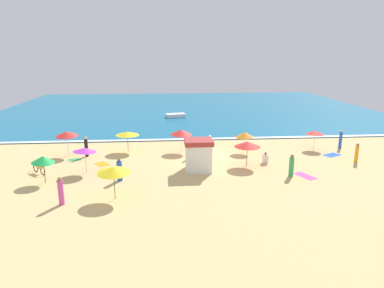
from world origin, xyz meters
TOP-DOWN VIEW (x-y plane):
  - ground_plane at (0.00, 0.00)m, footprint 60.00×60.00m
  - ocean_water at (0.00, 28.00)m, footprint 60.00×44.00m
  - wave_breaker_foam at (0.00, 6.30)m, footprint 57.00×0.70m
  - lifeguard_cabana at (-1.15, -3.67)m, footprint 2.21×1.97m
  - beach_umbrella_0 at (-7.26, 2.31)m, footprint 3.11×3.11m
  - beach_umbrella_1 at (3.64, 1.13)m, footprint 2.04×2.02m
  - beach_umbrella_2 at (-2.24, 1.83)m, footprint 2.42×2.44m
  - beach_umbrella_3 at (-9.94, -3.45)m, footprint 2.47×2.46m
  - beach_umbrella_4 at (-12.54, 1.39)m, footprint 2.16×2.19m
  - beach_umbrella_5 at (10.64, 1.61)m, footprint 2.40×2.40m
  - beach_umbrella_6 at (-12.44, -5.42)m, footprint 2.24×2.24m
  - beach_umbrella_7 at (-7.03, -8.73)m, footprint 2.24×2.26m
  - beach_umbrella_8 at (2.95, -2.85)m, footprint 2.36×2.36m
  - parked_bicycle at (-13.57, -3.29)m, footprint 1.35×1.31m
  - beachgoer_0 at (-10.19, -9.36)m, footprint 0.46×0.46m
  - beachgoer_1 at (0.30, 0.28)m, footprint 0.35×0.35m
  - beachgoer_2 at (5.72, -5.56)m, footprint 0.40×0.40m
  - beachgoer_3 at (-10.82, 0.94)m, footprint 0.41×0.41m
  - beachgoer_4 at (13.37, 1.80)m, footprint 0.36×0.36m
  - beachgoer_5 at (-7.11, -5.46)m, footprint 0.49×0.49m
  - beachgoer_6 at (-1.50, -0.31)m, footprint 0.50×0.50m
  - beachgoer_7 at (4.70, -2.26)m, footprint 0.44×0.44m
  - beachgoer_8 at (12.50, -2.67)m, footprint 0.41×0.41m
  - beach_towel_0 at (-11.68, 0.02)m, footprint 1.23×0.87m
  - beach_towel_1 at (6.83, -5.65)m, footprint 1.43×1.95m
  - beach_towel_2 at (11.49, -0.44)m, footprint 1.87×1.60m
  - beach_towel_3 at (-0.56, 3.39)m, footprint 1.19×1.01m
  - beach_towel_4 at (-9.07, -1.47)m, footprint 1.50×1.61m
  - small_boat_0 at (-2.14, 19.48)m, footprint 2.98×1.96m

SIDE VIEW (x-z plane):
  - ground_plane at x=0.00m, z-range 0.00..0.00m
  - beach_towel_0 at x=-11.68m, z-range 0.00..0.01m
  - beach_towel_1 at x=6.83m, z-range 0.00..0.01m
  - beach_towel_2 at x=11.49m, z-range 0.00..0.01m
  - beach_towel_3 at x=-0.56m, z-range 0.00..0.01m
  - beach_towel_4 at x=-9.07m, z-range 0.00..0.01m
  - ocean_water at x=0.00m, z-range 0.00..0.10m
  - wave_breaker_foam at x=0.00m, z-range 0.10..0.11m
  - small_boat_0 at x=-2.14m, z-range 0.10..0.61m
  - parked_bicycle at x=-13.57m, z-range 0.00..0.76m
  - beachgoer_7 at x=4.70m, z-range -0.06..0.90m
  - beachgoer_6 at x=-1.50m, z-range -0.05..1.50m
  - beachgoer_5 at x=-7.11m, z-range -0.07..1.61m
  - beachgoer_2 at x=5.72m, z-range -0.06..1.66m
  - beachgoer_8 at x=12.50m, z-range -0.02..1.65m
  - beachgoer_0 at x=-10.19m, z-range -0.05..1.73m
  - beachgoer_4 at x=13.37m, z-range -0.04..1.80m
  - beachgoer_3 at x=-10.82m, z-range -0.03..1.82m
  - beachgoer_1 at x=0.30m, z-range -0.04..1.88m
  - lifeguard_cabana at x=-1.15m, z-range 0.03..2.55m
  - beach_umbrella_5 at x=10.64m, z-range 0.74..2.60m
  - beach_umbrella_1 at x=3.64m, z-range 0.70..2.69m
  - beach_umbrella_6 at x=-12.44m, z-range 0.71..2.77m
  - beach_umbrella_0 at x=-7.26m, z-range 0.79..2.72m
  - beach_umbrella_3 at x=-9.94m, z-range 0.80..2.87m
  - beach_umbrella_8 at x=2.95m, z-range 0.81..2.90m
  - beach_umbrella_2 at x=-2.24m, z-range 0.80..2.99m
  - beach_umbrella_7 at x=-7.03m, z-range 0.84..3.07m
  - beach_umbrella_4 at x=-12.54m, z-range 0.87..3.18m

